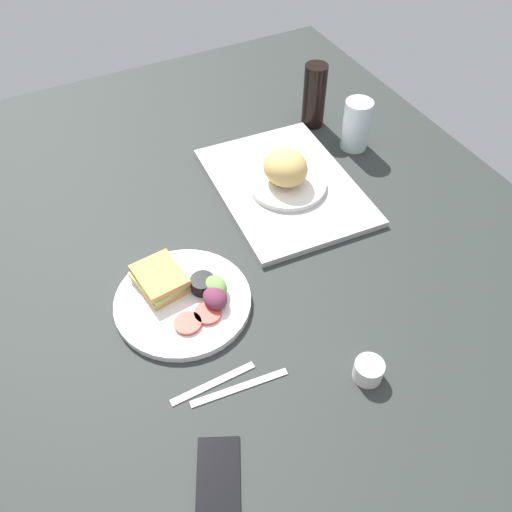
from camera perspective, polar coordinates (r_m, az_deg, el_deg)
ground_plane at (r=123.57cm, az=-1.66°, el=-1.58°), size 190.00×150.00×3.00cm
serving_tray at (r=141.18cm, az=3.00°, el=7.23°), size 46.80×35.50×1.60cm
bread_plate_near at (r=137.67cm, az=3.12°, el=8.59°), size 19.51×19.51×9.78cm
plate_with_salad at (r=115.88cm, az=-7.54°, el=-4.13°), size 28.49×28.49×5.40cm
drinking_glass at (r=154.10cm, az=10.34°, el=13.21°), size 7.39×7.39×13.88cm
soda_bottle at (r=160.60cm, az=6.05°, el=16.16°), size 6.40×6.40×18.21cm
espresso_cup at (r=106.52cm, az=11.56°, el=-11.53°), size 5.60×5.60×4.00cm
fork at (r=105.43cm, az=-4.44°, el=-12.98°), size 1.93×17.04×0.50cm
knife at (r=104.75cm, az=-1.71°, el=-13.42°), size 3.16×19.05×0.50cm
cell_phone at (r=97.66cm, az=-3.93°, el=-22.00°), size 16.09×12.60×0.80cm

